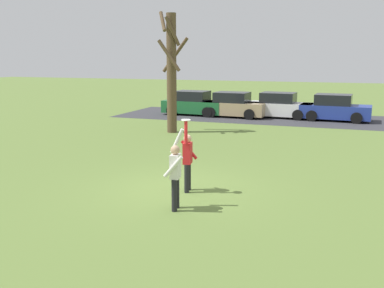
# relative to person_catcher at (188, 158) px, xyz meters

# --- Properties ---
(ground_plane) EXTENTS (120.00, 120.00, 0.00)m
(ground_plane) POSITION_rel_person_catcher_xyz_m (-0.33, 0.09, -0.98)
(ground_plane) COLOR olive
(person_catcher) EXTENTS (0.49, 0.57, 2.08)m
(person_catcher) POSITION_rel_person_catcher_xyz_m (0.00, 0.00, 0.00)
(person_catcher) COLOR black
(person_catcher) RESTS_ON ground_plane
(person_defender) EXTENTS (0.50, 0.59, 2.04)m
(person_defender) POSITION_rel_person_catcher_xyz_m (0.25, -1.54, -0.00)
(person_defender) COLOR black
(person_defender) RESTS_ON ground_plane
(frisbee_disc) EXTENTS (0.26, 0.26, 0.02)m
(frisbee_disc) POSITION_rel_person_catcher_xyz_m (0.04, -0.22, 1.11)
(frisbee_disc) COLOR white
(frisbee_disc) RESTS_ON person_catcher
(parked_car_green) EXTENTS (4.19, 2.22, 1.59)m
(parked_car_green) POSITION_rel_person_catcher_xyz_m (-5.57, 16.17, -0.25)
(parked_car_green) COLOR #1E6633
(parked_car_green) RESTS_ON ground_plane
(parked_car_tan) EXTENTS (4.19, 2.22, 1.59)m
(parked_car_tan) POSITION_rel_person_catcher_xyz_m (-2.80, 16.04, -0.25)
(parked_car_tan) COLOR tan
(parked_car_tan) RESTS_ON ground_plane
(parked_car_white) EXTENTS (4.19, 2.22, 1.59)m
(parked_car_white) POSITION_rel_person_catcher_xyz_m (0.05, 16.75, -0.25)
(parked_car_white) COLOR white
(parked_car_white) RESTS_ON ground_plane
(parked_car_blue) EXTENTS (4.19, 2.22, 1.59)m
(parked_car_blue) POSITION_rel_person_catcher_xyz_m (3.41, 16.50, -0.25)
(parked_car_blue) COLOR #233893
(parked_car_blue) RESTS_ON ground_plane
(parking_strip) EXTENTS (18.18, 6.40, 0.01)m
(parking_strip) POSITION_rel_person_catcher_xyz_m (-1.24, 16.40, -0.98)
(parking_strip) COLOR #38383D
(parking_strip) RESTS_ON ground_plane
(bare_tree_tall) EXTENTS (1.42, 1.46, 6.02)m
(bare_tree_tall) POSITION_rel_person_catcher_xyz_m (-4.27, 9.18, 2.15)
(bare_tree_tall) COLOR brown
(bare_tree_tall) RESTS_ON ground_plane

